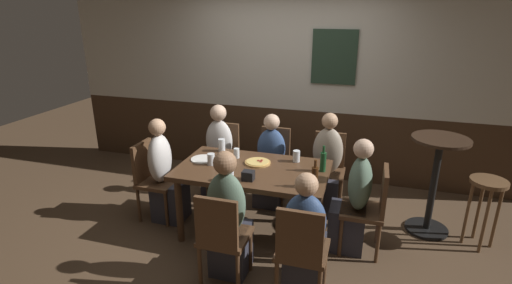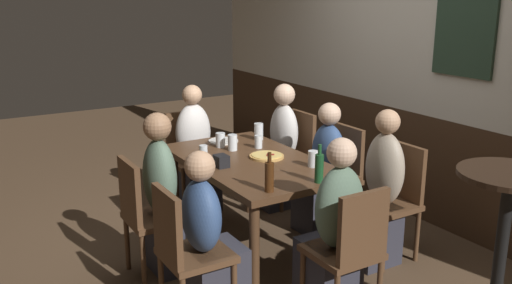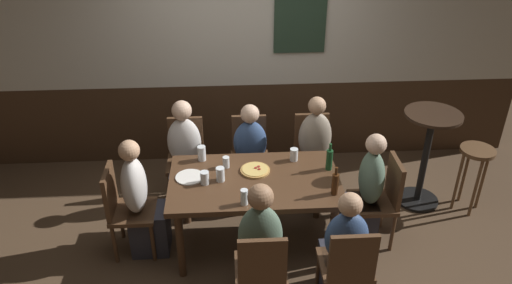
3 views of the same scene
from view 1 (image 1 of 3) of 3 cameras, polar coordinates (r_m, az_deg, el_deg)
name	(u,v)px [view 1 (image 1 of 3)]	position (r m, az deg, el deg)	size (l,w,h in m)	color
ground_plane	(253,231)	(4.25, -0.47, -13.05)	(12.00, 12.00, 0.00)	#4C3826
wall_back	(289,83)	(5.27, 4.91, 8.66)	(6.40, 0.13, 2.60)	#3D2819
dining_table	(253,176)	(3.94, -0.50, -5.01)	(1.51, 0.90, 0.74)	#472D1C
chair_head_west	(152,176)	(4.46, -15.07, -4.87)	(0.40, 0.40, 0.88)	#513521
chair_head_east	(371,206)	(3.86, 16.58, -9.01)	(0.40, 0.40, 0.88)	#513521
chair_mid_far	(273,160)	(4.76, 2.59, -2.60)	(0.40, 0.40, 0.88)	#513521
chair_mid_near	(222,235)	(3.30, -5.07, -13.46)	(0.40, 0.40, 0.88)	#513521
chair_right_far	(328,166)	(4.66, 10.56, -3.45)	(0.40, 0.40, 0.88)	#513521
chair_right_near	(301,248)	(3.15, 6.69, -15.33)	(0.40, 0.40, 0.88)	#513521
chair_left_far	(223,154)	(4.96, -4.89, -1.76)	(0.40, 0.40, 0.88)	#513521
person_head_west	(165,178)	(4.39, -13.26, -5.24)	(0.37, 0.34, 1.17)	#2D2D38
person_head_east	(353,205)	(3.87, 14.13, -8.94)	(0.37, 0.34, 1.15)	#2D2D38
person_mid_far	(270,167)	(4.63, 2.08, -3.71)	(0.34, 0.37, 1.11)	#2D2D38
person_mid_near	(229,224)	(3.42, -4.07, -11.96)	(0.34, 0.37, 1.19)	#2D2D38
person_right_far	(326,171)	(4.51, 10.31, -4.27)	(0.34, 0.37, 1.17)	#2D2D38
person_right_near	(305,241)	(3.30, 7.20, -14.35)	(0.34, 0.37, 1.09)	#2D2D38
person_left_far	(218,158)	(4.82, -5.59, -2.44)	(0.34, 0.37, 1.17)	#2D2D38
pizza	(258,162)	(4.01, 0.25, -3.02)	(0.27, 0.27, 0.03)	tan
highball_clear	(237,154)	(4.15, -2.89, -1.76)	(0.06, 0.06, 0.11)	silver
beer_glass_tall	(225,159)	(3.97, -4.62, -2.53)	(0.08, 0.08, 0.13)	silver
tumbler_short	(211,160)	(3.99, -6.66, -2.62)	(0.08, 0.08, 0.12)	silver
beer_glass_half	(222,146)	(4.34, -5.09, -0.56)	(0.08, 0.08, 0.14)	silver
pint_glass_stout	(296,157)	(4.06, 5.98, -2.18)	(0.07, 0.07, 0.12)	silver
pint_glass_pale	(231,175)	(3.60, -3.78, -4.92)	(0.06, 0.06, 0.14)	silver
beer_bottle_green	(323,161)	(3.84, 9.88, -2.82)	(0.06, 0.06, 0.27)	#194723
beer_bottle_brown	(315,177)	(3.50, 8.67, -5.08)	(0.06, 0.06, 0.26)	#42230F
plate_white_large	(203,159)	(4.14, -7.84, -2.52)	(0.25, 0.25, 0.01)	white
condiment_caddy	(248,176)	(3.63, -1.16, -4.97)	(0.11, 0.09, 0.09)	black
side_bar_table	(435,178)	(4.38, 24.89, -4.83)	(0.56, 0.56, 1.05)	black
bar_stool	(486,195)	(4.37, 30.88, -6.69)	(0.34, 0.34, 0.72)	brown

